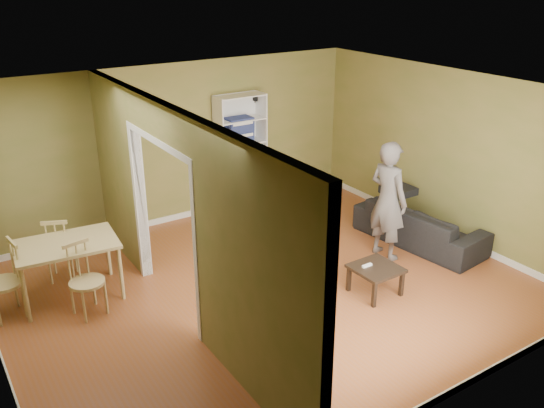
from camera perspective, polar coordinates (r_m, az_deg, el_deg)
The scene contains 16 objects.
room_shell at distance 7.15m, azimuth -0.47°, elevation 0.64°, with size 6.50×6.50×6.50m.
partition at distance 6.63m, azimuth -9.24°, elevation -1.47°, with size 0.22×5.50×2.60m, color olive, non-canonical shape.
wall_speaker at distance 9.93m, azimuth -1.57°, elevation 10.48°, with size 0.10×0.10×0.10m, color black.
sofa at distance 9.06m, azimuth 14.48°, elevation -1.49°, with size 0.88×2.05×0.78m, color black.
person at distance 8.31m, azimuth 11.50°, elevation 1.31°, with size 0.58×0.75×2.05m, color slate.
bookshelf at distance 9.89m, azimuth -3.27°, elevation 5.07°, with size 0.85×0.37×2.02m.
paper_box_navy_a at distance 9.99m, azimuth -3.12°, elevation 2.35°, with size 0.40×0.26×0.21m, color navy.
paper_box_teal at distance 9.83m, azimuth -3.48°, elevation 4.44°, with size 0.40×0.26×0.20m, color #117260.
paper_box_navy_b at distance 9.76m, azimuth -3.11°, elevation 6.73°, with size 0.39×0.25×0.20m, color navy.
paper_box_navy_c at distance 9.68m, azimuth -3.31°, elevation 8.07°, with size 0.44×0.29×0.23m, color navy.
coffee_table at distance 7.58m, azimuth 10.25°, elevation -6.55°, with size 0.57×0.57×0.38m.
game_controller at distance 7.54m, azimuth 9.40°, elevation -6.03°, with size 0.14×0.04×0.03m, color white.
dining_table at distance 7.67m, azimuth -19.70°, elevation -4.18°, with size 1.23×0.82×0.77m.
chair_left at distance 7.63m, azimuth -25.07°, elevation -6.94°, with size 0.45×0.45×0.97m, color #D6BA8A, non-canonical shape.
chair_near at distance 7.33m, azimuth -17.88°, elevation -7.20°, with size 0.43×0.43×0.93m, color tan, non-canonical shape.
chair_far at distance 8.26m, azimuth -20.21°, elevation -4.05°, with size 0.43×0.43×0.93m, color tan, non-canonical shape.
Camera 1 is at (-3.57, -5.60, 3.95)m, focal length 38.00 mm.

